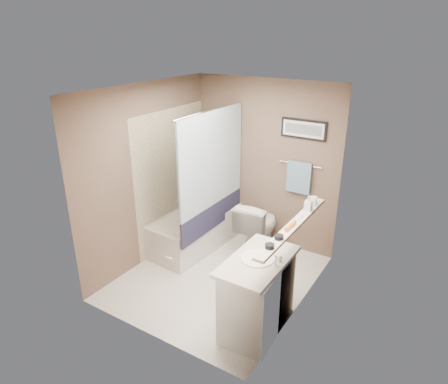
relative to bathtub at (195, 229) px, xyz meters
The scene contains 33 objects.
ground 0.97m from the bathtub, 36.51° to the right, with size 2.50×2.50×0.00m, color silver.
ceiling 2.33m from the bathtub, 36.51° to the right, with size 2.20×2.50×0.04m, color white.
wall_back 1.39m from the bathtub, 41.98° to the left, with size 2.20×0.04×2.40m, color brown.
wall_front 2.16m from the bathtub, 67.21° to the right, with size 2.20×0.04×2.40m, color brown.
wall_left 1.15m from the bathtub, 120.73° to the right, with size 0.04×2.50×2.40m, color brown.
wall_right 2.14m from the bathtub, 16.87° to the right, with size 0.04×2.50×2.40m, color brown.
tile_surround 0.83m from the bathtub, behind, with size 0.02×1.55×2.00m, color beige.
curtain_rod 1.83m from the bathtub, ahead, with size 0.02×0.02×1.55m, color silver.
curtain_upper 1.20m from the bathtub, ahead, with size 0.03×1.45×1.28m, color silver.
curtain_lower 0.48m from the bathtub, ahead, with size 0.03×1.45×0.36m, color #22223F.
mirror 2.40m from the bathtub, 20.97° to the right, with size 0.02×1.60×1.00m, color silver.
shelf 2.10m from the bathtub, 21.55° to the right, with size 0.12×1.60×0.03m, color silver.
towel_bar 1.80m from the bathtub, 26.91° to the left, with size 0.02×0.02×0.60m, color silver.
towel 1.69m from the bathtub, 26.21° to the left, with size 0.34×0.05×0.44m, color #94C0D8.
art_frame 2.12m from the bathtub, 27.51° to the left, with size 0.62×0.03×0.26m, color black.
art_mat 2.11m from the bathtub, 27.02° to the left, with size 0.56×0.00×0.20m, color white.
art_image 2.11m from the bathtub, 26.91° to the left, with size 0.50×0.00×0.13m, color #595959.
door 2.34m from the bathtub, 54.12° to the right, with size 0.80×0.02×2.00m, color silver.
door_handle 2.13m from the bathtub, 60.93° to the right, with size 0.02×0.02×0.10m, color silver.
bathtub is the anchor object (origin of this frame).
tub_rim 0.25m from the bathtub, behind, with size 0.56×1.36×0.02m, color silver.
toilet 0.94m from the bathtub, 18.99° to the left, with size 0.45×0.79×0.81m, color silver.
vanity 1.95m from the bathtub, 34.59° to the right, with size 0.50×0.90×0.80m, color silver.
countertop 2.02m from the bathtub, 34.76° to the right, with size 0.54×0.96×0.04m, color beige.
sink_basin 2.02m from the bathtub, 34.93° to the right, with size 0.34×0.34×0.01m, color white.
faucet_spout 2.19m from the bathtub, 31.79° to the right, with size 0.02×0.02×0.10m, color silver.
faucet_knob 2.14m from the bathtub, 29.41° to the right, with size 0.05×0.05×0.05m, color silver.
candle_bowl_near 2.36m from the bathtub, 35.37° to the right, with size 0.09×0.09×0.04m, color black.
candle_bowl_far 2.26m from the bathtub, 30.81° to the right, with size 0.09×0.09×0.04m, color black.
hair_brush_front 2.14m from the bathtub, 23.73° to the right, with size 0.04×0.04×0.22m, color orange.
pink_comb 2.05m from the bathtub, 16.33° to the right, with size 0.03×0.16×0.01m, color pink.
glass_jar 2.01m from the bathtub, ahead, with size 0.08×0.08×0.10m, color white.
soap_bottle 2.04m from the bathtub, ahead, with size 0.08×0.08×0.17m, color #999999.
Camera 1 is at (2.38, -3.66, 3.00)m, focal length 32.00 mm.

